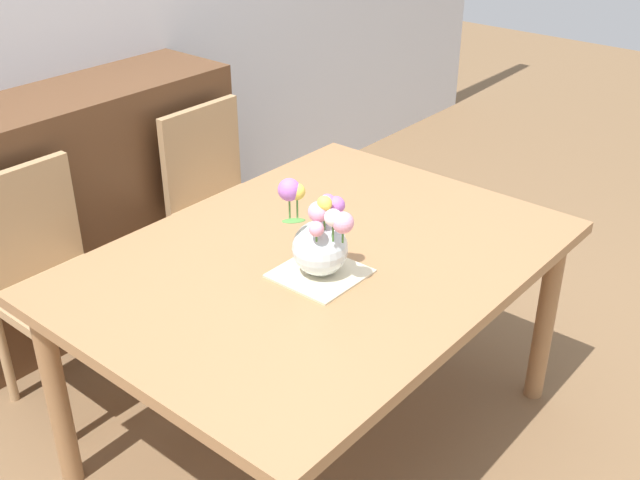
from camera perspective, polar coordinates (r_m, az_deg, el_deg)
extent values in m
plane|color=brown|center=(2.88, -0.08, -14.07)|extent=(12.00, 12.00, 0.00)
cube|color=#9E7047|center=(2.45, -0.09, -1.53)|extent=(1.56, 1.15, 0.04)
cylinder|color=#9E7047|center=(2.95, 16.35, -5.59)|extent=(0.07, 0.07, 0.70)
cylinder|color=#9E7047|center=(2.62, -18.90, -10.91)|extent=(0.07, 0.07, 0.70)
cylinder|color=#9E7047|center=(3.38, 1.14, 0.32)|extent=(0.07, 0.07, 0.70)
cube|color=tan|center=(2.92, -18.44, -3.91)|extent=(0.42, 0.42, 0.04)
cylinder|color=tan|center=(3.00, -12.97, -7.62)|extent=(0.04, 0.04, 0.44)
cylinder|color=tan|center=(2.85, -18.71, -10.71)|extent=(0.04, 0.04, 0.44)
cylinder|color=tan|center=(3.25, -16.92, -5.05)|extent=(0.04, 0.04, 0.44)
cylinder|color=tan|center=(3.12, -22.35, -7.72)|extent=(0.04, 0.04, 0.44)
cube|color=tan|center=(2.96, -21.15, 1.17)|extent=(0.42, 0.04, 0.42)
cube|color=tan|center=(3.36, -6.29, 1.99)|extent=(0.42, 0.42, 0.04)
cylinder|color=tan|center=(3.47, -1.88, -1.34)|extent=(0.04, 0.04, 0.44)
cylinder|color=tan|center=(3.25, -6.11, -3.76)|extent=(0.04, 0.04, 0.44)
cylinder|color=tan|center=(3.69, -6.05, 0.46)|extent=(0.04, 0.04, 0.44)
cylinder|color=tan|center=(3.49, -10.26, -1.68)|extent=(0.04, 0.04, 0.44)
cube|color=tan|center=(3.40, -8.77, 6.36)|extent=(0.42, 0.04, 0.42)
cube|color=brown|center=(3.47, -17.08, 2.50)|extent=(1.40, 0.44, 1.00)
sphere|color=#B7933D|center=(3.03, -19.92, 4.05)|extent=(0.04, 0.04, 0.04)
sphere|color=#B7933D|center=(3.34, -11.23, 7.48)|extent=(0.04, 0.04, 0.04)
sphere|color=#B7933D|center=(3.21, -18.75, -2.45)|extent=(0.04, 0.04, 0.04)
sphere|color=#B7933D|center=(3.50, -10.62, 1.37)|extent=(0.04, 0.04, 0.04)
cube|color=beige|center=(2.33, 0.00, -2.50)|extent=(0.25, 0.25, 0.01)
sphere|color=silver|center=(2.29, 0.00, -0.61)|extent=(0.17, 0.17, 0.17)
sphere|color=#B266C6|center=(2.24, 1.19, 2.59)|extent=(0.05, 0.05, 0.05)
cylinder|color=#478438|center=(2.26, 1.18, 1.75)|extent=(0.01, 0.01, 0.07)
sphere|color=#B266C6|center=(2.24, 0.56, 2.85)|extent=(0.05, 0.05, 0.05)
cylinder|color=#478438|center=(2.26, 0.56, 1.90)|extent=(0.01, 0.01, 0.08)
sphere|color=#EA9EBC|center=(2.18, -0.26, 0.82)|extent=(0.05, 0.05, 0.05)
cylinder|color=#478438|center=(2.19, -0.26, 0.36)|extent=(0.01, 0.01, 0.04)
sphere|color=#EFD14C|center=(2.19, 0.34, 2.73)|extent=(0.04, 0.04, 0.04)
cylinder|color=#478438|center=(2.21, 0.34, 1.55)|extent=(0.01, 0.01, 0.10)
sphere|color=#EA9EBC|center=(2.20, -0.12, 2.10)|extent=(0.06, 0.06, 0.06)
cylinder|color=#478438|center=(2.22, -0.12, 1.26)|extent=(0.01, 0.01, 0.07)
sphere|color=white|center=(2.17, 0.98, 1.66)|extent=(0.05, 0.05, 0.05)
cylinder|color=#478438|center=(2.18, 0.97, 0.77)|extent=(0.01, 0.01, 0.08)
sphere|color=#B266C6|center=(2.27, -2.29, 3.74)|extent=(0.07, 0.07, 0.07)
cylinder|color=#478438|center=(2.30, -2.27, 2.59)|extent=(0.01, 0.01, 0.10)
sphere|color=#EFD14C|center=(2.27, -1.71, 3.60)|extent=(0.05, 0.05, 0.05)
cylinder|color=#478438|center=(2.30, -1.69, 2.52)|extent=(0.01, 0.01, 0.10)
sphere|color=#EA9EBC|center=(2.16, 1.71, 1.29)|extent=(0.06, 0.06, 0.06)
cylinder|color=#478438|center=(2.18, 1.70, 0.54)|extent=(0.01, 0.01, 0.06)
ellipsoid|color=#478438|center=(2.30, -0.09, 1.84)|extent=(0.07, 0.06, 0.03)
ellipsoid|color=#478438|center=(2.23, -1.97, 1.43)|extent=(0.07, 0.06, 0.01)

